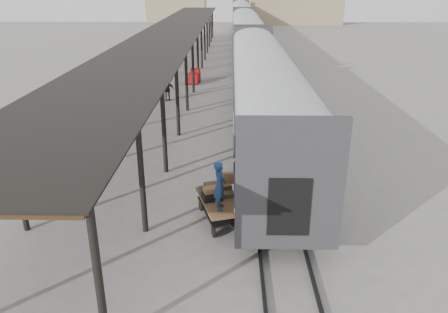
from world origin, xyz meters
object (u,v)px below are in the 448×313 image
at_px(luggage_tug, 195,77).
at_px(porter, 220,186).
at_px(pedestrian, 167,89).
at_px(baggage_cart, 220,205).

bearing_deg(luggage_tug, porter, -76.31).
bearing_deg(porter, luggage_tug, 7.79).
height_order(luggage_tug, pedestrian, pedestrian).
bearing_deg(pedestrian, luggage_tug, -114.67).
bearing_deg(baggage_cart, luggage_tug, 80.11).
distance_m(luggage_tug, pedestrian, 5.84).
bearing_deg(porter, baggage_cart, 1.08).
relative_size(luggage_tug, pedestrian, 0.89).
bearing_deg(luggage_tug, pedestrian, -97.57).
bearing_deg(luggage_tug, baggage_cart, -76.12).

